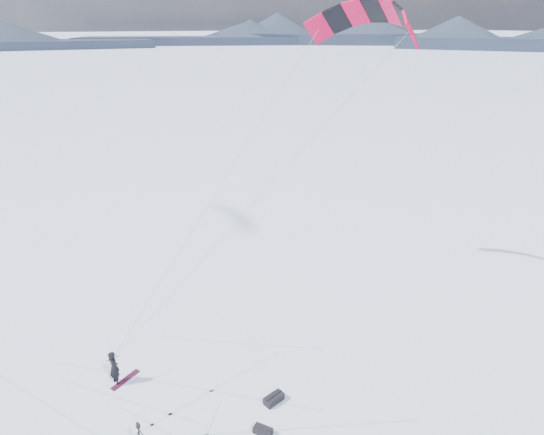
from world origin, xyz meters
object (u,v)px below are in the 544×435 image
tripod (139,435)px  gear_bag_a (274,399)px  gear_bag_b (263,430)px  snowkiter (117,383)px  snowboard (125,380)px

tripod → gear_bag_a: bearing=0.0°
gear_bag_b → snowkiter: bearing=-176.7°
gear_bag_a → gear_bag_b: gear_bag_a is taller
snowkiter → snowboard: 0.36m
gear_bag_b → gear_bag_a: bearing=100.7°
snowboard → tripod: tripod is taller
tripod → snowkiter: bearing=93.2°
gear_bag_a → gear_bag_b: 1.56m
gear_bag_b → tripod: bearing=-142.9°
snowkiter → gear_bag_b: bearing=-164.3°
snowboard → gear_bag_b: 6.46m
snowkiter → tripod: bearing=158.3°
snowkiter → snowboard: bearing=-116.6°
snowkiter → gear_bag_a: 6.68m
gear_bag_a → tripod: bearing=164.5°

